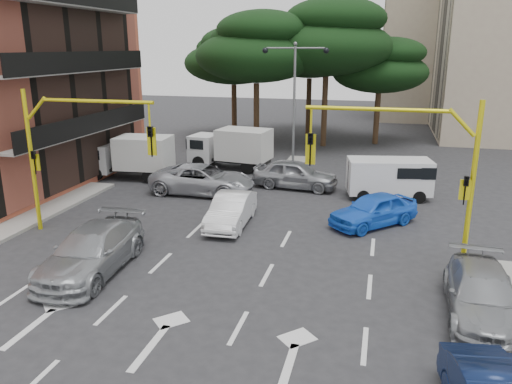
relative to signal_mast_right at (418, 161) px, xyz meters
The scene contains 20 objects.
ground 8.08m from the signal_mast_right, 163.69° to the right, with size 120.00×120.00×0.00m, color #28282B.
median_strip 16.03m from the signal_mast_right, 115.91° to the left, with size 1.40×6.00×0.15m, color gray.
apartment_beige_far 42.69m from the signal_mast_right, 81.67° to the left, with size 16.20×12.15×16.70m.
pine_left_near 22.98m from the signal_mast_right, 118.29° to the left, with size 9.15×9.15×10.23m.
pine_center 23.13m from the signal_mast_right, 104.66° to the left, with size 9.98×9.98×11.16m.
pine_left_far 27.79m from the signal_mast_right, 119.84° to the left, with size 8.32×8.32×9.30m.
pine_right 24.14m from the signal_mast_right, 94.17° to the left, with size 7.49×7.49×8.37m.
pine_back 28.30m from the signal_mast_right, 106.03° to the left, with size 9.15×9.15×10.23m.
signal_mast_right is the anchor object (origin of this frame).
signal_mast_left 13.61m from the signal_mast_right, behind, with size 5.79×0.37×6.00m.
street_lamp_center 15.65m from the signal_mast_right, 115.91° to the left, with size 4.16×0.36×7.77m.
car_white_hatch 8.52m from the signal_mast_right, 161.27° to the left, with size 1.47×4.22×1.39m, color silver.
car_blue_compact 5.35m from the signal_mast_right, 108.85° to the left, with size 1.70×4.23×1.44m, color blue.
car_silver_wagon 11.69m from the signal_mast_right, 163.38° to the right, with size 2.19×5.38×1.56m, color #989CA0.
car_silver_cross_a 12.91m from the signal_mast_right, 146.35° to the left, with size 2.58×5.59×1.55m, color #AEB0B6.
car_silver_cross_b 11.35m from the signal_mast_right, 122.12° to the left, with size 1.89×4.70×1.60m, color #94969C.
car_silver_parked 4.86m from the signal_mast_right, 58.87° to the right, with size 1.95×4.80×1.39m, color gray.
van_white 9.06m from the signal_mast_right, 95.15° to the left, with size 1.90×4.20×2.10m, color white, non-canonical shape.
box_truck_a 18.34m from the signal_mast_right, 150.54° to the left, with size 2.18×5.20×2.56m, color silver, non-canonical shape.
box_truck_b 16.91m from the signal_mast_right, 129.81° to the left, with size 2.24×5.33×2.62m, color silver, non-canonical shape.
Camera 1 is at (5.57, -15.42, 7.64)m, focal length 35.00 mm.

